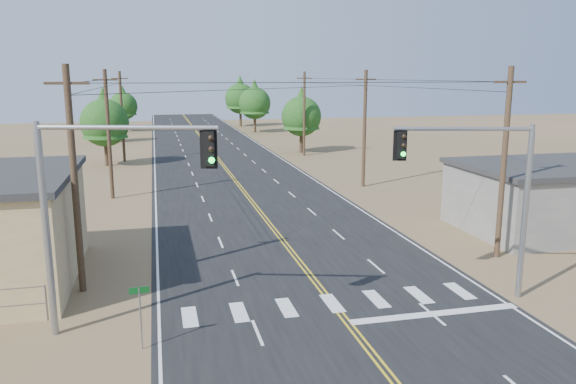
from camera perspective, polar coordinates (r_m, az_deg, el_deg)
name	(u,v)px	position (r m, az deg, el deg)	size (l,w,h in m)	color
road	(248,197)	(44.93, -4.08, -0.50)	(15.00, 200.00, 0.02)	black
utility_pole_left_near	(74,179)	(25.97, -20.88, 1.22)	(1.80, 0.30, 10.00)	#4C3826
utility_pole_left_mid	(109,134)	(45.70, -17.76, 5.67)	(1.80, 0.30, 10.00)	#4C3826
utility_pole_left_far	(122,116)	(65.59, -16.51, 7.42)	(1.80, 0.30, 10.00)	#4C3826
utility_pole_right_near	(504,162)	(31.12, 21.08, 2.84)	(1.80, 0.30, 10.00)	#4C3826
utility_pole_right_mid	(364,128)	(48.81, 7.77, 6.47)	(1.80, 0.30, 10.00)	#4C3826
utility_pole_right_far	(304,113)	(67.80, 1.66, 8.02)	(1.80, 0.30, 10.00)	#4C3826
signal_mast_left	(94,194)	(21.04, -19.12, -0.23)	(6.26, 2.10, 7.97)	gray
signal_mast_right	(489,183)	(25.06, 19.70, 0.85)	(5.63, 1.73, 7.56)	gray
street_sign	(140,308)	(20.65, -14.79, -11.31)	(0.69, 0.09, 2.33)	gray
tree_left_near	(104,118)	(62.83, -18.16, 7.17)	(5.04, 5.04, 8.39)	#3F2D1E
tree_left_mid	(105,113)	(85.62, -18.11, 7.64)	(4.16, 4.16, 6.93)	#3F2D1E
tree_left_far	(123,103)	(101.55, -16.40, 8.64)	(4.75, 4.75, 7.92)	#3F2D1E
tree_right_near	(301,112)	(70.42, 1.37, 8.10)	(4.94, 4.94, 8.24)	#3F2D1E
tree_right_mid	(255,100)	(96.10, -3.41, 9.32)	(5.38, 5.38, 8.97)	#3F2D1E
tree_right_far	(240,95)	(107.85, -4.88, 9.76)	(5.74, 5.74, 9.56)	#3F2D1E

